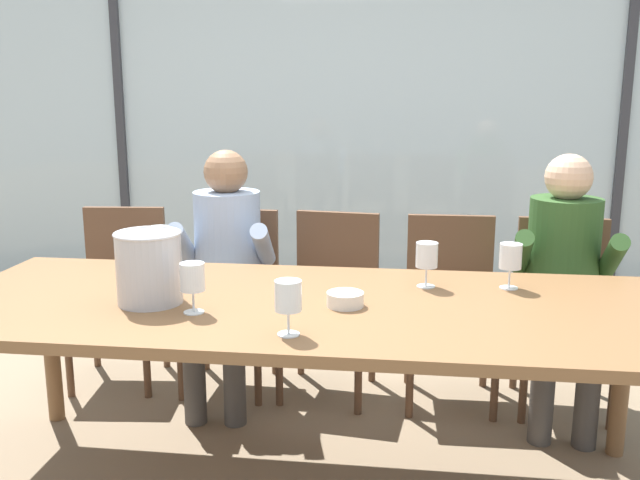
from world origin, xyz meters
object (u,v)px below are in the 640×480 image
Objects in this scene: dining_table at (308,318)px; chair_near_curtain at (121,281)px; ice_bucket_primary at (149,267)px; tasting_bowl at (345,299)px; chair_right_of_center at (450,294)px; wine_glass_near_bucket at (427,257)px; wine_glass_by_right_taster at (510,258)px; wine_glass_center_pour at (288,298)px; person_pale_blue_shirt at (225,259)px; chair_left_of_center at (233,284)px; chair_near_window_right at (563,298)px; wine_glass_spare_empty at (193,279)px; wine_glass_by_left_taster at (159,238)px; chair_center at (332,288)px; person_olive_shirt at (564,270)px.

chair_near_curtain reaches higher than dining_table.
tasting_bowl is (0.69, 0.05, -0.11)m from ice_bucket_primary.
wine_glass_near_bucket is at bearing -102.88° from chair_right_of_center.
chair_right_of_center is 0.75m from wine_glass_by_right_taster.
wine_glass_center_pour is (-0.57, -1.26, 0.34)m from chair_right_of_center.
person_pale_blue_shirt is at bearing 157.72° from wine_glass_by_right_taster.
person_pale_blue_shirt reaches higher than ice_bucket_primary.
chair_left_of_center is 1.43m from wine_glass_center_pour.
tasting_bowl is 0.75× the size of wine_glass_by_right_taster.
chair_near_curtain and chair_near_window_right have the same top height.
tasting_bowl is (0.14, -0.03, 0.09)m from dining_table.
ice_bucket_primary is 1.48× the size of wine_glass_spare_empty.
chair_center is at bearing 36.99° from wine_glass_by_left_taster.
wine_glass_by_left_taster is (-1.78, -0.49, 0.35)m from chair_near_window_right.
wine_glass_by_right_taster is (1.26, -0.68, 0.34)m from chair_left_of_center.
chair_near_curtain is 1.60m from tasting_bowl.
ice_bucket_primary is (-0.55, -0.08, 0.19)m from dining_table.
ice_bucket_primary is at bearing 154.13° from wine_glass_center_pour.
dining_table is at bearing -159.97° from wine_glass_by_right_taster.
wine_glass_near_bucket reaches higher than chair_near_curtain.
chair_right_of_center is at bearing 169.33° from person_olive_shirt.
dining_table is at bearing 166.87° from tasting_bowl.
wine_glass_near_bucket is 0.89m from wine_glass_spare_empty.
wine_glass_spare_empty reaches higher than chair_right_of_center.
chair_left_of_center reaches higher than dining_table.
tasting_bowl is 0.68m from wine_glass_by_right_taster.
ice_bucket_primary reaches higher than chair_near_window_right.
wine_glass_by_left_taster and wine_glass_center_pour have the same top height.
wine_glass_near_bucket is at bearing 18.57° from ice_bucket_primary.
wine_glass_center_pour is 0.40m from wine_glass_spare_empty.
wine_glass_center_pour is at bearing -140.65° from wine_glass_by_right_taster.
wine_glass_by_left_taster is (-1.26, -0.50, 0.35)m from chair_right_of_center.
wine_glass_near_bucket is at bearing 27.99° from wine_glass_spare_empty.
chair_center is at bearing -178.94° from chair_near_window_right.
wine_glass_by_right_taster is at bearing -116.02° from chair_near_window_right.
wine_glass_by_right_taster and wine_glass_spare_empty have the same top height.
chair_right_of_center is 5.03× the size of wine_glass_by_right_taster.
ice_bucket_primary is at bearing -90.39° from chair_left_of_center.
wine_glass_center_pour is (-1.06, -1.12, 0.17)m from person_olive_shirt.
chair_right_of_center is 1.00× the size of chair_near_window_right.
chair_left_of_center is 1.60m from chair_near_window_right.
wine_glass_by_left_taster is 1.44m from wine_glass_by_right_taster.
person_pale_blue_shirt reaches higher than chair_near_curtain.
person_olive_shirt is 1.79m from wine_glass_by_left_taster.
dining_table is at bearing -122.69° from chair_right_of_center.
person_olive_shirt is (1.56, 0.00, 0.00)m from person_pale_blue_shirt.
person_olive_shirt reaches higher than wine_glass_center_pour.
chair_left_of_center is at bearing 118.71° from dining_table.
chair_left_of_center is at bearing 88.66° from person_pale_blue_shirt.
person_pale_blue_shirt is (0.01, -0.17, 0.17)m from chair_left_of_center.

